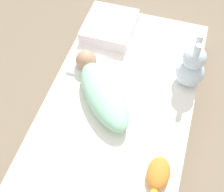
% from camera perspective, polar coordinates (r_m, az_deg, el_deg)
% --- Properties ---
extents(ground_plane, '(12.00, 12.00, 0.00)m').
position_cam_1_polar(ground_plane, '(1.90, 1.25, -4.25)').
color(ground_plane, '#7A6B56').
extents(bed_mattress, '(1.48, 0.80, 0.20)m').
position_cam_1_polar(bed_mattress, '(1.82, 1.31, -2.61)').
color(bed_mattress, white).
rests_on(bed_mattress, ground_plane).
extents(burp_cloth, '(0.18, 0.20, 0.02)m').
position_cam_1_polar(burp_cloth, '(1.88, -4.68, 5.71)').
color(burp_cloth, white).
rests_on(burp_cloth, bed_mattress).
extents(swaddled_baby, '(0.52, 0.47, 0.13)m').
position_cam_1_polar(swaddled_baby, '(1.69, -1.89, 1.05)').
color(swaddled_baby, '#99D6B2').
rests_on(swaddled_baby, bed_mattress).
extents(pillow, '(0.34, 0.31, 0.08)m').
position_cam_1_polar(pillow, '(2.06, -0.44, 12.60)').
color(pillow, white).
rests_on(pillow, bed_mattress).
extents(bunny_plush, '(0.16, 0.16, 0.33)m').
position_cam_1_polar(bunny_plush, '(1.77, 14.35, 5.14)').
color(bunny_plush, silver).
rests_on(bunny_plush, bed_mattress).
extents(turtle_plush, '(0.20, 0.11, 0.07)m').
position_cam_1_polar(turtle_plush, '(1.51, 8.46, -13.87)').
color(turtle_plush, orange).
rests_on(turtle_plush, bed_mattress).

